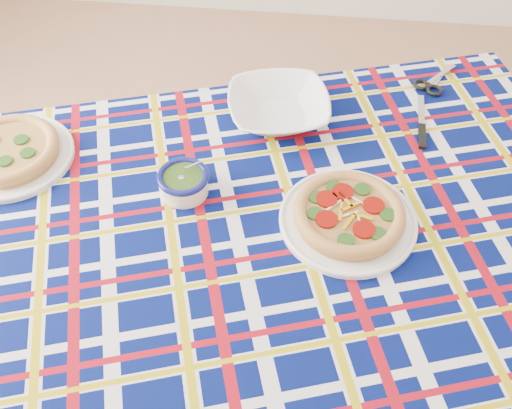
# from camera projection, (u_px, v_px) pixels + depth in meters

# --- Properties ---
(floor) EXTENTS (4.00, 4.00, 0.00)m
(floor) POSITION_uv_depth(u_px,v_px,m) (272.00, 330.00, 1.93)
(floor) COLOR #9F7052
(floor) RESTS_ON ground
(dining_table) EXTENTS (1.81, 1.43, 0.74)m
(dining_table) POSITION_uv_depth(u_px,v_px,m) (266.00, 244.00, 1.33)
(dining_table) COLOR brown
(dining_table) RESTS_ON floor
(tablecloth) EXTENTS (1.85, 1.47, 0.10)m
(tablecloth) POSITION_uv_depth(u_px,v_px,m) (266.00, 237.00, 1.31)
(tablecloth) COLOR #040E4C
(tablecloth) RESTS_ON dining_table
(main_focaccia_plate) EXTENTS (0.39, 0.39, 0.06)m
(main_focaccia_plate) POSITION_uv_depth(u_px,v_px,m) (349.00, 214.00, 1.25)
(main_focaccia_plate) COLOR #AA7A3C
(main_focaccia_plate) RESTS_ON tablecloth
(pesto_bowl) EXTENTS (0.15, 0.15, 0.07)m
(pesto_bowl) POSITION_uv_depth(u_px,v_px,m) (184.00, 181.00, 1.30)
(pesto_bowl) COLOR #1F3A0F
(pesto_bowl) RESTS_ON tablecloth
(serving_bowl) EXTENTS (0.31, 0.31, 0.06)m
(serving_bowl) POSITION_uv_depth(u_px,v_px,m) (278.00, 108.00, 1.48)
(serving_bowl) COLOR white
(serving_bowl) RESTS_ON tablecloth
(second_focaccia_plate) EXTENTS (0.38, 0.38, 0.06)m
(second_focaccia_plate) POSITION_uv_depth(u_px,v_px,m) (9.00, 150.00, 1.38)
(second_focaccia_plate) COLOR #AA7A3C
(second_focaccia_plate) RESTS_ON tablecloth
(table_knife) EXTENTS (0.03, 0.23, 0.01)m
(table_knife) POSITION_uv_depth(u_px,v_px,m) (421.00, 111.00, 1.51)
(table_knife) COLOR silver
(table_knife) RESTS_ON tablecloth
(kitchen_scissors) EXTENTS (0.18, 0.21, 0.02)m
(kitchen_scissors) POSITION_uv_depth(u_px,v_px,m) (441.00, 75.00, 1.61)
(kitchen_scissors) COLOR silver
(kitchen_scissors) RESTS_ON tablecloth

